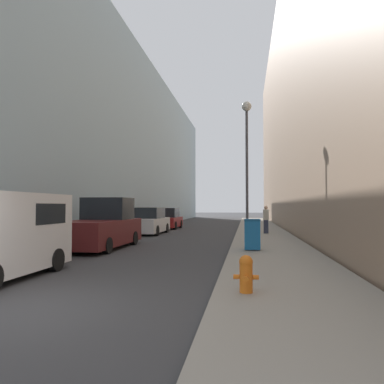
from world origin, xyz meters
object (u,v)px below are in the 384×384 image
(pickup_truck, at_px, (102,227))
(parked_sedan_near, at_px, (150,222))
(fire_hydrant, at_px, (246,273))
(parked_sedan_far, at_px, (167,219))
(pedestrian_on_sidewalk, at_px, (266,220))
(lamppost, at_px, (247,147))
(trash_bin, at_px, (252,234))

(pickup_truck, distance_m, parked_sedan_near, 8.40)
(fire_hydrant, xyz_separation_m, parked_sedan_far, (-6.44, 22.67, 0.23))
(parked_sedan_near, relative_size, pedestrian_on_sidewalk, 2.81)
(lamppost, bearing_deg, parked_sedan_near, 137.64)
(parked_sedan_near, bearing_deg, lamppost, -42.36)
(pedestrian_on_sidewalk, bearing_deg, pickup_truck, -133.28)
(trash_bin, xyz_separation_m, lamppost, (-0.19, 3.67, 3.96))
(lamppost, xyz_separation_m, parked_sedan_near, (-6.39, 5.83, -3.93))
(lamppost, relative_size, pedestrian_on_sidewalk, 4.00)
(fire_hydrant, xyz_separation_m, pickup_truck, (-6.30, 8.27, 0.38))
(pickup_truck, bearing_deg, trash_bin, -9.49)
(lamppost, distance_m, pedestrian_on_sidewalk, 6.65)
(pickup_truck, relative_size, parked_sedan_far, 1.32)
(fire_hydrant, height_order, lamppost, lamppost)
(pedestrian_on_sidewalk, bearing_deg, lamppost, -102.12)
(lamppost, relative_size, pickup_truck, 1.24)
(lamppost, bearing_deg, pedestrian_on_sidewalk, 77.88)
(parked_sedan_near, height_order, pedestrian_on_sidewalk, pedestrian_on_sidewalk)
(parked_sedan_far, relative_size, pedestrian_on_sidewalk, 2.45)
(trash_bin, xyz_separation_m, pickup_truck, (-6.53, 1.09, 0.15))
(pickup_truck, distance_m, parked_sedan_far, 14.40)
(fire_hydrant, bearing_deg, lamppost, 89.78)
(trash_bin, distance_m, pickup_truck, 6.62)
(fire_hydrant, height_order, pickup_truck, pickup_truck)
(trash_bin, height_order, pickup_truck, pickup_truck)
(parked_sedan_near, bearing_deg, trash_bin, -55.29)
(lamppost, bearing_deg, trash_bin, -87.07)
(parked_sedan_far, bearing_deg, pedestrian_on_sidewalk, -40.10)
(fire_hydrant, distance_m, trash_bin, 7.18)
(fire_hydrant, bearing_deg, parked_sedan_far, 105.87)
(lamppost, bearing_deg, fire_hydrant, -90.22)
(fire_hydrant, xyz_separation_m, pedestrian_on_sidewalk, (1.20, 16.23, 0.47))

